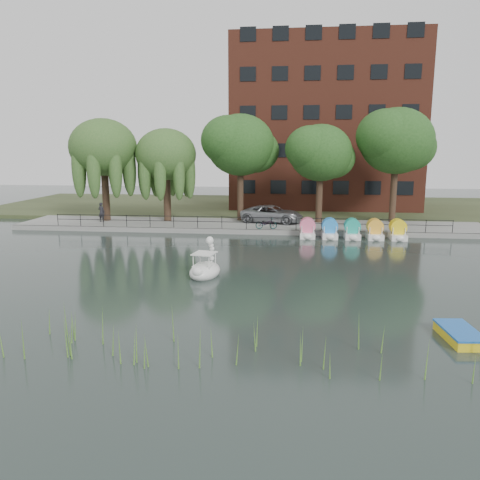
% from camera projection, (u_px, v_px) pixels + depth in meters
% --- Properties ---
extents(ground_plane, '(120.00, 120.00, 0.00)m').
position_uv_depth(ground_plane, '(223.00, 278.00, 24.97)').
color(ground_plane, '#34413D').
extents(promenade, '(40.00, 6.00, 0.40)m').
position_uv_depth(promenade, '(249.00, 226.00, 40.53)').
color(promenade, gray).
rests_on(promenade, ground_plane).
extents(kerb, '(40.00, 0.25, 0.40)m').
position_uv_depth(kerb, '(246.00, 232.00, 37.66)').
color(kerb, gray).
rests_on(kerb, ground_plane).
extents(land_strip, '(60.00, 22.00, 0.36)m').
position_uv_depth(land_strip, '(260.00, 207.00, 54.19)').
color(land_strip, '#47512D').
rests_on(land_strip, ground_plane).
extents(railing, '(32.00, 0.05, 1.00)m').
position_uv_depth(railing, '(246.00, 220.00, 37.67)').
color(railing, black).
rests_on(railing, promenade).
extents(apartment_building, '(20.00, 10.07, 18.00)m').
position_uv_depth(apartment_building, '(324.00, 125.00, 51.65)').
color(apartment_building, '#4C1E16').
rests_on(apartment_building, land_strip).
extents(willow_left, '(5.88, 5.88, 9.01)m').
position_uv_depth(willow_left, '(103.00, 148.00, 41.13)').
color(willow_left, '#473323').
rests_on(willow_left, promenade).
extents(willow_mid, '(5.32, 5.32, 8.15)m').
position_uv_depth(willow_mid, '(166.00, 155.00, 41.15)').
color(willow_mid, '#473323').
rests_on(willow_mid, promenade).
extents(broadleaf_center, '(6.00, 6.00, 9.25)m').
position_uv_depth(broadleaf_center, '(240.00, 145.00, 41.27)').
color(broadleaf_center, '#473323').
rests_on(broadleaf_center, promenade).
extents(broadleaf_right, '(5.40, 5.40, 8.32)m').
position_uv_depth(broadleaf_right, '(321.00, 153.00, 40.17)').
color(broadleaf_right, '#473323').
rests_on(broadleaf_right, promenade).
extents(broadleaf_far, '(6.30, 6.30, 9.71)m').
position_uv_depth(broadleaf_far, '(397.00, 141.00, 40.25)').
color(broadleaf_far, '#473323').
rests_on(broadleaf_far, promenade).
extents(minivan, '(4.04, 6.65, 1.73)m').
position_uv_depth(minivan, '(272.00, 213.00, 40.98)').
color(minivan, gray).
rests_on(minivan, promenade).
extents(bicycle, '(0.71, 1.76, 1.00)m').
position_uv_depth(bicycle, '(266.00, 223.00, 37.75)').
color(bicycle, gray).
rests_on(bicycle, promenade).
extents(pedestrian, '(0.81, 0.65, 1.98)m').
position_uv_depth(pedestrian, '(101.00, 211.00, 41.35)').
color(pedestrian, black).
rests_on(pedestrian, promenade).
extents(swan_boat, '(1.94, 2.65, 2.04)m').
position_uv_depth(swan_boat, '(205.00, 268.00, 25.27)').
color(swan_boat, white).
rests_on(swan_boat, ground_plane).
extents(pedal_boat_row, '(7.95, 1.70, 1.40)m').
position_uv_depth(pedal_boat_row, '(352.00, 231.00, 35.84)').
color(pedal_boat_row, white).
rests_on(pedal_boat_row, ground_plane).
extents(yellow_rowboat, '(1.33, 2.30, 0.41)m').
position_uv_depth(yellow_rowboat, '(460.00, 334.00, 16.85)').
color(yellow_rowboat, yellow).
rests_on(yellow_rowboat, ground_plane).
extents(reed_bank, '(24.00, 2.40, 1.20)m').
position_uv_depth(reed_bank, '(241.00, 340.00, 15.37)').
color(reed_bank, '#669938').
rests_on(reed_bank, ground_plane).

